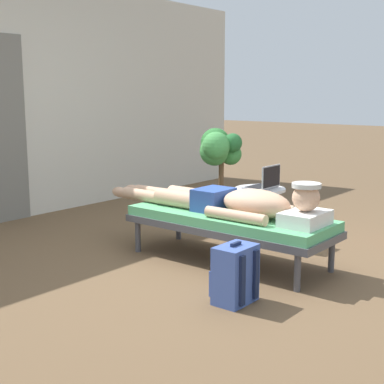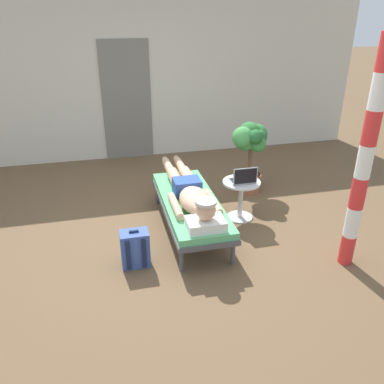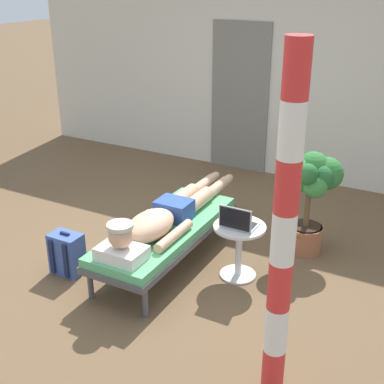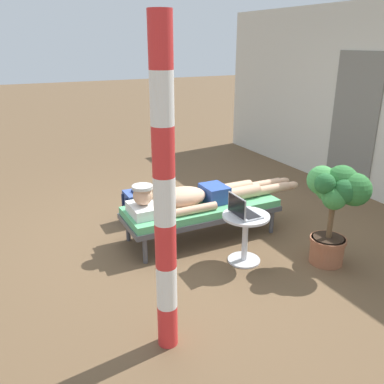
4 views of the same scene
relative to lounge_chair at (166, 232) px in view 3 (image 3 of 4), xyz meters
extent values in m
plane|color=brown|center=(-0.16, -0.07, -0.35)|extent=(40.00, 40.00, 0.00)
cube|color=beige|center=(0.00, 2.89, 1.00)|extent=(7.60, 0.20, 2.70)
cube|color=slate|center=(-0.47, 2.78, 0.67)|extent=(0.84, 0.03, 2.04)
cylinder|color=#4C4C51|center=(-0.28, 0.80, -0.21)|extent=(0.05, 0.05, 0.28)
cylinder|color=#4C4C51|center=(0.28, 0.80, -0.21)|extent=(0.05, 0.05, 0.28)
cylinder|color=#4C4C51|center=(-0.28, -0.80, -0.21)|extent=(0.05, 0.05, 0.28)
cylinder|color=#4C4C51|center=(0.28, -0.80, -0.21)|extent=(0.05, 0.05, 0.28)
cube|color=#4C4C51|center=(0.00, 0.00, -0.04)|extent=(0.66, 1.80, 0.06)
cube|color=#59B272|center=(0.00, 0.00, 0.03)|extent=(0.64, 1.77, 0.08)
cube|color=white|center=(0.00, -0.70, 0.13)|extent=(0.40, 0.28, 0.11)
sphere|color=#D8A884|center=(0.00, -0.70, 0.29)|extent=(0.21, 0.21, 0.21)
cylinder|color=silver|center=(0.00, -0.70, 0.38)|extent=(0.22, 0.22, 0.03)
ellipsoid|color=#D8A884|center=(0.00, -0.26, 0.19)|extent=(0.35, 0.60, 0.23)
cylinder|color=#D8A884|center=(-0.22, -0.21, 0.12)|extent=(0.09, 0.55, 0.09)
cylinder|color=#D8A884|center=(0.22, -0.21, 0.12)|extent=(0.09, 0.55, 0.09)
cube|color=#2D4C9E|center=(0.00, 0.17, 0.17)|extent=(0.33, 0.26, 0.19)
cylinder|color=#D8A884|center=(-0.09, 0.51, 0.15)|extent=(0.15, 0.42, 0.15)
cylinder|color=#D8A884|center=(-0.09, 0.94, 0.13)|extent=(0.11, 0.44, 0.11)
ellipsoid|color=#D8A884|center=(-0.09, 1.23, 0.12)|extent=(0.09, 0.20, 0.10)
cylinder|color=#D8A884|center=(0.09, 0.51, 0.15)|extent=(0.15, 0.42, 0.15)
cylinder|color=#D8A884|center=(0.09, 0.94, 0.13)|extent=(0.11, 0.44, 0.11)
ellipsoid|color=#D8A884|center=(0.09, 1.23, 0.12)|extent=(0.09, 0.20, 0.10)
cylinder|color=silver|center=(0.70, 0.14, -0.34)|extent=(0.34, 0.34, 0.02)
cylinder|color=silver|center=(0.70, 0.14, -0.09)|extent=(0.06, 0.06, 0.48)
cylinder|color=silver|center=(0.70, 0.14, 0.17)|extent=(0.48, 0.48, 0.02)
cube|color=#A5A8AD|center=(0.70, 0.14, 0.19)|extent=(0.31, 0.22, 0.02)
cube|color=black|center=(0.70, 0.15, 0.20)|extent=(0.27, 0.15, 0.00)
cube|color=#A5A8AD|center=(0.70, 0.02, 0.30)|extent=(0.31, 0.01, 0.21)
cube|color=black|center=(0.70, 0.01, 0.30)|extent=(0.29, 0.00, 0.19)
cube|color=#3F59A5|center=(-0.74, -0.57, -0.15)|extent=(0.30, 0.20, 0.40)
cube|color=#3F59A5|center=(-0.74, -0.45, -0.22)|extent=(0.23, 0.04, 0.18)
cube|color=#192342|center=(-0.82, -0.68, -0.15)|extent=(0.04, 0.02, 0.34)
cube|color=#192342|center=(-0.65, -0.68, -0.15)|extent=(0.04, 0.02, 0.34)
cube|color=#192342|center=(-0.74, -0.57, 0.07)|extent=(0.10, 0.02, 0.02)
cylinder|color=#9E5B3D|center=(1.10, 0.89, -0.21)|extent=(0.34, 0.34, 0.28)
cylinder|color=#9E5B3D|center=(1.10, 0.89, -0.09)|extent=(0.37, 0.37, 0.04)
cylinder|color=#332319|center=(1.10, 0.89, -0.06)|extent=(0.31, 0.31, 0.01)
cylinder|color=brown|center=(1.10, 0.89, 0.15)|extent=(0.06, 0.06, 0.43)
sphere|color=#23602D|center=(1.21, 0.90, 0.48)|extent=(0.25, 0.25, 0.25)
sphere|color=#2D7233|center=(1.23, 1.01, 0.48)|extent=(0.33, 0.33, 0.33)
sphere|color=#2D7233|center=(1.10, 0.97, 0.53)|extent=(0.32, 0.32, 0.32)
sphere|color=#429347|center=(1.02, 0.92, 0.45)|extent=(0.32, 0.32, 0.32)
sphere|color=#429347|center=(0.96, 0.85, 0.52)|extent=(0.30, 0.30, 0.30)
sphere|color=#23602D|center=(1.11, 0.75, 0.54)|extent=(0.20, 0.20, 0.20)
sphere|color=#38843D|center=(1.18, 0.82, 0.41)|extent=(0.24, 0.24, 0.24)
cylinder|color=red|center=(1.48, -1.06, -0.18)|extent=(0.15, 0.15, 0.33)
cylinder|color=white|center=(1.48, -1.06, 0.16)|extent=(0.15, 0.15, 0.33)
cylinder|color=red|center=(1.48, -1.06, 0.49)|extent=(0.15, 0.15, 0.33)
cylinder|color=white|center=(1.48, -1.06, 0.83)|extent=(0.15, 0.15, 0.33)
cylinder|color=red|center=(1.48, -1.06, 1.16)|extent=(0.15, 0.15, 0.33)
cylinder|color=white|center=(1.48, -1.06, 1.50)|extent=(0.15, 0.15, 0.33)
cylinder|color=red|center=(1.48, -1.06, 1.83)|extent=(0.15, 0.15, 0.33)
camera|label=1|loc=(-3.70, -2.60, 1.07)|focal=51.53mm
camera|label=2|loc=(-0.97, -4.13, 2.20)|focal=36.83mm
camera|label=3|loc=(2.30, -3.72, 2.30)|focal=48.30mm
camera|label=4|loc=(3.82, -2.01, 1.83)|focal=38.00mm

